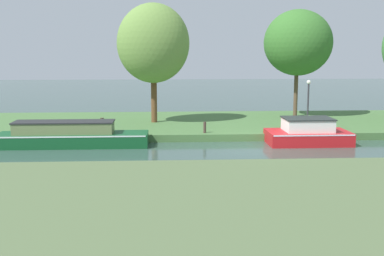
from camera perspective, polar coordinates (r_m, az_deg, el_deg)
ground_plane at (r=24.21m, az=7.80°, el=-2.49°), size 120.00×120.00×0.00m
riverbank_far at (r=30.97m, az=5.35°, el=0.48°), size 72.00×10.00×0.40m
riverbank_near at (r=15.70m, az=14.13°, el=-8.36°), size 72.00×10.00×0.40m
red_barge at (r=25.95m, az=13.60°, el=-0.61°), size 4.27×2.33×1.39m
forest_narrowboat at (r=25.31m, az=-14.26°, el=-0.90°), size 7.66×1.78×1.32m
willow_tree_left at (r=29.77m, az=-4.64°, el=9.99°), size 4.44×3.53×7.34m
willow_tree_centre at (r=33.46m, az=12.51°, el=9.86°), size 4.61×4.29×7.21m
lamp_post at (r=28.54m, az=13.66°, el=3.51°), size 0.24×0.24×2.80m
mooring_post_near at (r=26.27m, az=1.52°, el=0.07°), size 0.15×0.15×0.61m
mooring_post_far at (r=26.38m, az=-10.63°, el=0.25°), size 0.20×0.20×0.88m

